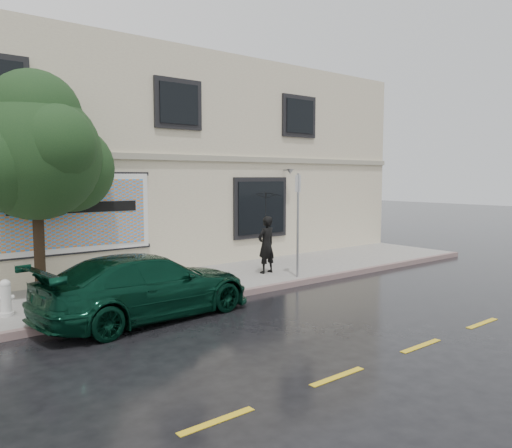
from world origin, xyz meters
TOP-DOWN VIEW (x-y plane):
  - ground at (0.00, 0.00)m, footprint 90.00×90.00m
  - sidewalk at (0.00, 3.25)m, footprint 20.00×3.50m
  - curb at (0.00, 1.50)m, footprint 20.00×0.18m
  - road_marking at (0.00, -3.50)m, footprint 19.00×0.12m
  - building at (0.00, 9.00)m, footprint 20.00×8.12m
  - billboard at (-3.20, 4.92)m, footprint 4.30×0.16m
  - car at (-3.00, 1.20)m, footprint 4.96×2.57m
  - pedestrian at (1.72, 2.87)m, footprint 0.66×0.47m
  - umbrella at (1.72, 2.87)m, footprint 1.07×1.07m
  - street_tree at (-4.34, 4.20)m, footprint 3.09×3.09m
  - fire_hydrant at (-5.44, 2.68)m, footprint 0.31×0.29m
  - sign_pole at (2.04, 1.86)m, footprint 0.34×0.17m

SIDE VIEW (x-z plane):
  - ground at x=0.00m, z-range 0.00..0.00m
  - road_marking at x=0.00m, z-range 0.00..0.01m
  - sidewalk at x=0.00m, z-range 0.00..0.15m
  - curb at x=0.00m, z-range -0.01..0.15m
  - fire_hydrant at x=-5.44m, z-range 0.14..0.91m
  - car at x=-3.00m, z-range 0.00..1.39m
  - pedestrian at x=1.72m, z-range 0.15..1.85m
  - sign_pole at x=2.04m, z-range 0.42..3.38m
  - billboard at x=-3.20m, z-range 0.95..3.15m
  - umbrella at x=1.72m, z-range 1.85..2.61m
  - building at x=0.00m, z-range 0.00..7.00m
  - street_tree at x=-4.34m, z-range 1.05..5.97m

